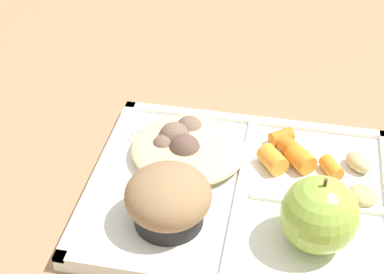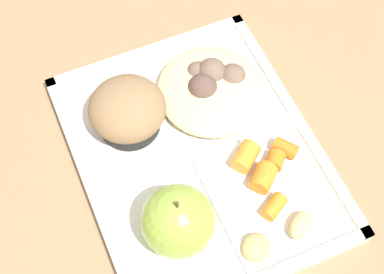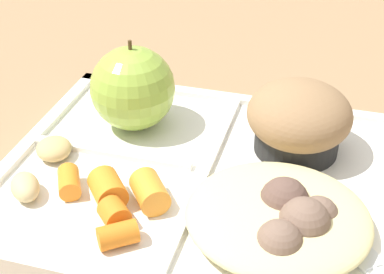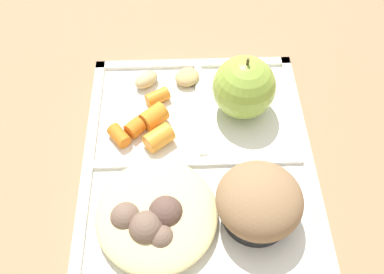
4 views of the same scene
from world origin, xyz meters
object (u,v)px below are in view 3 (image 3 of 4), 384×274
Objects in this scene: lunch_tray at (203,181)px; green_apple at (133,88)px; plastic_fork at (331,225)px; bran_muffin at (299,120)px.

lunch_tray is 0.12m from green_apple.
plastic_fork is (0.11, -0.04, 0.01)m from lunch_tray.
plastic_fork is at bearing -25.89° from green_apple.
green_apple is at bearing 144.63° from lunch_tray.
plastic_fork is (0.20, -0.10, -0.04)m from green_apple.
bran_muffin reaches higher than plastic_fork.
lunch_tray is at bearing -35.37° from green_apple.
lunch_tray is at bearing 162.68° from plastic_fork.
plastic_fork is at bearing -67.28° from bran_muffin.
lunch_tray is 0.12m from plastic_fork.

